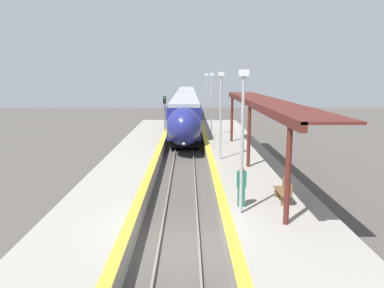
# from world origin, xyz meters

# --- Properties ---
(ground_plane) EXTENTS (120.00, 120.00, 0.00)m
(ground_plane) POSITION_xyz_m (0.00, 0.00, 0.00)
(ground_plane) COLOR #4C4742
(rail_left) EXTENTS (0.08, 90.00, 0.15)m
(rail_left) POSITION_xyz_m (-0.72, 0.00, 0.07)
(rail_left) COLOR slate
(rail_left) RESTS_ON ground_plane
(rail_right) EXTENTS (0.08, 90.00, 0.15)m
(rail_right) POSITION_xyz_m (0.72, 0.00, 0.07)
(rail_right) COLOR slate
(rail_right) RESTS_ON ground_plane
(train) EXTENTS (2.82, 49.71, 3.91)m
(train) POSITION_xyz_m (0.00, 38.68, 2.24)
(train) COLOR black
(train) RESTS_ON ground_plane
(platform_right) EXTENTS (4.36, 64.00, 0.89)m
(platform_right) POSITION_xyz_m (3.77, 0.00, 0.44)
(platform_right) COLOR gray
(platform_right) RESTS_ON ground_plane
(platform_left) EXTENTS (3.50, 64.00, 0.89)m
(platform_left) POSITION_xyz_m (-3.33, 0.00, 0.44)
(platform_left) COLOR gray
(platform_left) RESTS_ON ground_plane
(platform_bench) EXTENTS (0.44, 1.48, 0.89)m
(platform_bench) POSITION_xyz_m (4.39, 2.59, 1.34)
(platform_bench) COLOR brown
(platform_bench) RESTS_ON platform_right
(person_waiting) EXTENTS (0.36, 0.22, 1.68)m
(person_waiting) POSITION_xyz_m (2.48, 1.97, 1.75)
(person_waiting) COLOR #1E604C
(person_waiting) RESTS_ON platform_right
(railway_signal) EXTENTS (0.28, 0.28, 4.16)m
(railway_signal) POSITION_xyz_m (-1.94, 23.44, 2.56)
(railway_signal) COLOR #59595E
(railway_signal) RESTS_ON ground_plane
(lamppost_near) EXTENTS (0.36, 0.20, 5.45)m
(lamppost_near) POSITION_xyz_m (2.36, 1.21, 3.99)
(lamppost_near) COLOR #9E9EA3
(lamppost_near) RESTS_ON platform_right
(lamppost_mid) EXTENTS (0.36, 0.20, 5.45)m
(lamppost_mid) POSITION_xyz_m (2.36, 10.71, 3.99)
(lamppost_mid) COLOR #9E9EA3
(lamppost_mid) RESTS_ON platform_right
(lamppost_far) EXTENTS (0.36, 0.20, 5.45)m
(lamppost_far) POSITION_xyz_m (2.36, 20.20, 3.99)
(lamppost_far) COLOR #9E9EA3
(lamppost_far) RESTS_ON platform_right
(lamppost_farthest) EXTENTS (0.36, 0.20, 5.45)m
(lamppost_farthest) POSITION_xyz_m (2.36, 29.70, 3.99)
(lamppost_farthest) COLOR #9E9EA3
(lamppost_farthest) RESTS_ON platform_right
(station_canopy) EXTENTS (2.02, 20.18, 3.88)m
(station_canopy) POSITION_xyz_m (4.42, 8.71, 4.52)
(station_canopy) COLOR #511E19
(station_canopy) RESTS_ON platform_right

